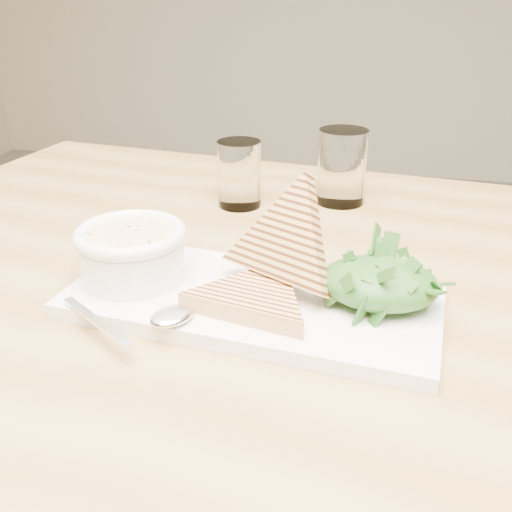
% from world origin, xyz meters
% --- Properties ---
extents(table_top, '(1.39, 1.01, 0.04)m').
position_xyz_m(table_top, '(-0.08, 0.18, 0.72)').
color(table_top, '#AC864B').
rests_on(table_top, ground).
extents(table_leg_bl, '(0.06, 0.06, 0.70)m').
position_xyz_m(table_leg_bl, '(-0.67, 0.56, 0.35)').
color(table_leg_bl, '#AC864B').
rests_on(table_leg_bl, ground).
extents(platter, '(0.39, 0.20, 0.02)m').
position_xyz_m(platter, '(-0.13, 0.11, 0.74)').
color(platter, white).
rests_on(platter, table_top).
extents(soup_bowl, '(0.11, 0.11, 0.04)m').
position_xyz_m(soup_bowl, '(-0.26, 0.12, 0.77)').
color(soup_bowl, white).
rests_on(soup_bowl, platter).
extents(soup, '(0.09, 0.09, 0.01)m').
position_xyz_m(soup, '(-0.26, 0.12, 0.80)').
color(soup, beige).
rests_on(soup, soup_bowl).
extents(bowl_rim, '(0.12, 0.12, 0.01)m').
position_xyz_m(bowl_rim, '(-0.26, 0.12, 0.80)').
color(bowl_rim, white).
rests_on(bowl_rim, soup_bowl).
extents(sandwich_flat, '(0.17, 0.17, 0.02)m').
position_xyz_m(sandwich_flat, '(-0.12, 0.09, 0.76)').
color(sandwich_flat, tan).
rests_on(sandwich_flat, platter).
extents(sandwich_lean, '(0.20, 0.20, 0.17)m').
position_xyz_m(sandwich_lean, '(-0.10, 0.13, 0.80)').
color(sandwich_lean, tan).
rests_on(sandwich_lean, sandwich_flat).
extents(salad_base, '(0.11, 0.09, 0.04)m').
position_xyz_m(salad_base, '(-0.00, 0.12, 0.77)').
color(salad_base, '#163F11').
rests_on(salad_base, platter).
extents(arugula_pile, '(0.11, 0.10, 0.05)m').
position_xyz_m(arugula_pile, '(-0.00, 0.12, 0.78)').
color(arugula_pile, '#356625').
rests_on(arugula_pile, platter).
extents(spoon_bowl, '(0.05, 0.06, 0.01)m').
position_xyz_m(spoon_bowl, '(-0.19, 0.04, 0.76)').
color(spoon_bowl, silver).
rests_on(spoon_bowl, platter).
extents(spoon_handle, '(0.10, 0.07, 0.00)m').
position_xyz_m(spoon_handle, '(-0.25, 0.02, 0.76)').
color(spoon_handle, silver).
rests_on(spoon_handle, platter).
extents(glass_near, '(0.06, 0.06, 0.10)m').
position_xyz_m(glass_near, '(-0.22, 0.40, 0.78)').
color(glass_near, white).
rests_on(glass_near, table_top).
extents(glass_far, '(0.07, 0.07, 0.11)m').
position_xyz_m(glass_far, '(-0.07, 0.44, 0.79)').
color(glass_far, white).
rests_on(glass_far, table_top).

